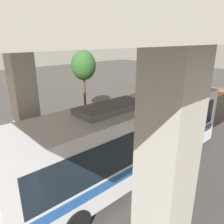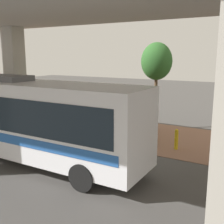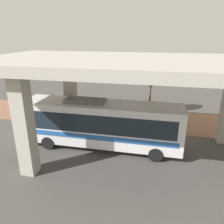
{
  "view_description": "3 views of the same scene",
  "coord_description": "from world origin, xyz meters",
  "px_view_note": "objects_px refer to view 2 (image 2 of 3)",
  "views": [
    {
      "loc": [
        9.49,
        -9.65,
        6.25
      ],
      "look_at": [
        0.93,
        -1.81,
        2.32
      ],
      "focal_mm": 35.0,
      "sensor_mm": 36.0,
      "label": 1
    },
    {
      "loc": [
        11.85,
        6.65,
        4.62
      ],
      "look_at": [
        0.07,
        -0.17,
        1.88
      ],
      "focal_mm": 45.0,
      "sensor_mm": 36.0,
      "label": 2
    },
    {
      "loc": [
        17.85,
        1.1,
        8.27
      ],
      "look_at": [
        1.79,
        -2.41,
        2.33
      ],
      "focal_mm": 35.0,
      "sensor_mm": 36.0,
      "label": 3
    }
  ],
  "objects_px": {
    "planter_back": "(65,116)",
    "planter_extra": "(133,133)",
    "street_tree_near": "(157,62)",
    "planter_front": "(100,122)",
    "fire_hydrant": "(176,139)",
    "planter_middle": "(147,128)",
    "bus": "(22,115)"
  },
  "relations": [
    {
      "from": "planter_back",
      "to": "planter_extra",
      "type": "relative_size",
      "value": 1.21
    },
    {
      "from": "planter_back",
      "to": "street_tree_near",
      "type": "relative_size",
      "value": 0.33
    },
    {
      "from": "planter_front",
      "to": "fire_hydrant",
      "type": "bearing_deg",
      "value": 88.04
    },
    {
      "from": "planter_back",
      "to": "street_tree_near",
      "type": "distance_m",
      "value": 6.57
    },
    {
      "from": "planter_front",
      "to": "planter_extra",
      "type": "relative_size",
      "value": 1.15
    },
    {
      "from": "planter_extra",
      "to": "planter_middle",
      "type": "bearing_deg",
      "value": 172.13
    },
    {
      "from": "planter_middle",
      "to": "bus",
      "type": "bearing_deg",
      "value": -35.6
    },
    {
      "from": "planter_front",
      "to": "street_tree_near",
      "type": "height_order",
      "value": "street_tree_near"
    },
    {
      "from": "bus",
      "to": "street_tree_near",
      "type": "xyz_separation_m",
      "value": [
        -7.98,
        3.18,
        2.2
      ]
    },
    {
      "from": "fire_hydrant",
      "to": "planter_middle",
      "type": "distance_m",
      "value": 1.94
    },
    {
      "from": "planter_front",
      "to": "planter_middle",
      "type": "distance_m",
      "value": 2.82
    },
    {
      "from": "planter_extra",
      "to": "street_tree_near",
      "type": "bearing_deg",
      "value": -174.25
    },
    {
      "from": "bus",
      "to": "planter_front",
      "type": "distance_m",
      "value": 5.11
    },
    {
      "from": "bus",
      "to": "planter_back",
      "type": "xyz_separation_m",
      "value": [
        -4.84,
        -1.53,
        -1.13
      ]
    },
    {
      "from": "planter_extra",
      "to": "street_tree_near",
      "type": "height_order",
      "value": "street_tree_near"
    },
    {
      "from": "planter_middle",
      "to": "street_tree_near",
      "type": "height_order",
      "value": "street_tree_near"
    },
    {
      "from": "planter_middle",
      "to": "planter_extra",
      "type": "height_order",
      "value": "planter_extra"
    },
    {
      "from": "bus",
      "to": "fire_hydrant",
      "type": "height_order",
      "value": "bus"
    },
    {
      "from": "planter_back",
      "to": "planter_extra",
      "type": "bearing_deg",
      "value": 80.01
    },
    {
      "from": "planter_back",
      "to": "street_tree_near",
      "type": "bearing_deg",
      "value": 123.66
    },
    {
      "from": "fire_hydrant",
      "to": "street_tree_near",
      "type": "bearing_deg",
      "value": -143.4
    },
    {
      "from": "fire_hydrant",
      "to": "planter_front",
      "type": "height_order",
      "value": "planter_front"
    },
    {
      "from": "fire_hydrant",
      "to": "planter_middle",
      "type": "height_order",
      "value": "planter_middle"
    },
    {
      "from": "planter_front",
      "to": "planter_extra",
      "type": "xyz_separation_m",
      "value": [
        0.93,
        2.61,
        -0.09
      ]
    },
    {
      "from": "planter_front",
      "to": "street_tree_near",
      "type": "relative_size",
      "value": 0.32
    },
    {
      "from": "bus",
      "to": "street_tree_near",
      "type": "distance_m",
      "value": 8.87
    },
    {
      "from": "planter_front",
      "to": "planter_middle",
      "type": "bearing_deg",
      "value": 98.12
    },
    {
      "from": "planter_back",
      "to": "planter_extra",
      "type": "height_order",
      "value": "planter_back"
    },
    {
      "from": "planter_middle",
      "to": "planter_back",
      "type": "distance_m",
      "value": 5.32
    },
    {
      "from": "planter_extra",
      "to": "bus",
      "type": "bearing_deg",
      "value": -42.3
    },
    {
      "from": "planter_front",
      "to": "planter_extra",
      "type": "distance_m",
      "value": 2.77
    },
    {
      "from": "planter_front",
      "to": "street_tree_near",
      "type": "xyz_separation_m",
      "value": [
        -3.11,
        2.2,
        3.4
      ]
    }
  ]
}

